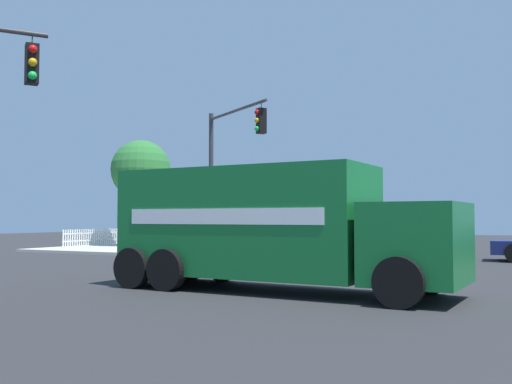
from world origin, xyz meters
name	(u,v)px	position (x,y,z in m)	size (l,w,h in m)	color
ground_plane	(331,287)	(0.00, 0.00, 0.00)	(100.00, 100.00, 0.00)	#2B2B2D
sidewalk_corner_near	(183,248)	(-13.43, -13.43, 0.07)	(12.32, 12.32, 0.14)	beige
delivery_truck	(271,227)	(1.44, -0.98, 1.52)	(3.14, 8.30, 2.93)	#146B2D
traffic_light_secondary	(226,158)	(-6.93, -6.97, 4.23)	(2.84, 4.10, 6.18)	#38383D
pedestrian_near_corner	(184,231)	(-12.75, -12.92, 1.04)	(0.52, 0.30, 1.59)	#4C4C51
picket_fence_run	(102,236)	(-13.43, -19.35, 0.62)	(6.40, 0.05, 0.95)	white
shade_tree_near	(141,170)	(-13.06, -16.15, 4.50)	(3.44, 3.44, 6.10)	brown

